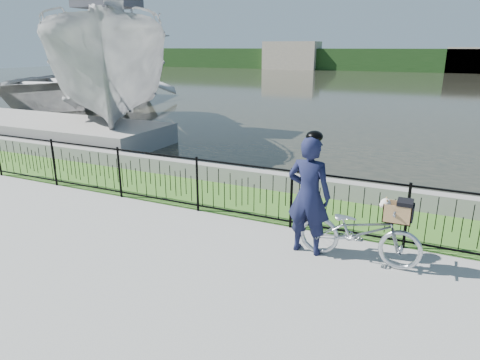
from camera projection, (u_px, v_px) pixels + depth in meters
The scene contains 13 objects.
ground at pixel (201, 252), 7.05m from camera, with size 120.00×120.00×0.00m, color gray.
grass_strip at pixel (261, 202), 9.29m from camera, with size 60.00×2.00×0.01m, color #38661F.
water at pixel (401, 88), 35.55m from camera, with size 120.00×120.00×0.00m, color #27271E.
quay_wall at pixel (278, 181), 10.10m from camera, with size 60.00×0.30×0.40m, color gray.
fence at pixel (242, 191), 8.26m from camera, with size 14.00×0.06×1.15m, color black, non-canonical shape.
far_treeline at pixel (422, 60), 58.43m from camera, with size 120.00×6.00×3.00m, color #1D3C17.
far_building_left at pixel (292, 55), 63.86m from camera, with size 8.00×4.00×4.00m, color #A09480.
far_building_right at pixel (472, 60), 54.67m from camera, with size 6.00×3.00×3.20m, color #A09480.
dock at pixel (41, 129), 15.75m from camera, with size 10.00×3.00×0.70m, color gray.
bicycle_rig at pixel (360, 231), 6.63m from camera, with size 1.88×0.66×1.12m.
cyclist at pixel (309, 194), 6.80m from camera, with size 0.73×0.50×2.02m.
boat_near at pixel (113, 72), 16.85m from camera, with size 10.67×11.60×6.24m.
boat_far at pixel (78, 82), 24.77m from camera, with size 10.37×13.35×2.54m.
Camera 1 is at (3.29, -5.49, 3.24)m, focal length 32.00 mm.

